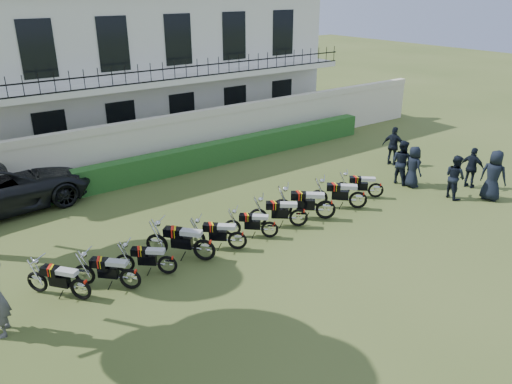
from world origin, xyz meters
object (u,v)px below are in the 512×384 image
motorcycle_0 (80,284)px  motorcycle_7 (326,205)px  motorcycle_4 (237,236)px  motorcycle_6 (299,213)px  officer_2 (472,168)px  motorcycle_9 (376,187)px  motorcycle_1 (130,274)px  motorcycle_5 (270,226)px  motorcycle_2 (167,260)px  officer_3 (413,167)px  officer_1 (455,177)px  officer_4 (402,162)px  officer_5 (394,146)px  motorcycle_8 (358,196)px  officer_0 (493,175)px

motorcycle_0 → motorcycle_7: size_ratio=0.90×
motorcycle_4 → motorcycle_6: size_ratio=0.91×
motorcycle_7 → officer_2: size_ratio=1.04×
motorcycle_4 → officer_2: bearing=-55.6°
motorcycle_9 → motorcycle_1: bearing=134.0°
motorcycle_4 → motorcycle_5: (1.24, 0.04, -0.03)m
motorcycle_2 → officer_3: 10.72m
motorcycle_9 → officer_1: bearing=-83.2°
motorcycle_1 → motorcycle_5: (4.67, 0.15, -0.03)m
motorcycle_0 → motorcycle_6: motorcycle_6 is taller
motorcycle_2 → officer_4: 10.68m
motorcycle_4 → officer_5: size_ratio=0.85×
motorcycle_7 → officer_4: (4.75, 0.72, 0.35)m
officer_1 → motorcycle_5: bearing=93.5°
officer_3 → officer_4: (-0.07, 0.51, 0.07)m
motorcycle_0 → officer_5: 14.63m
motorcycle_9 → officer_5: 4.09m
officer_4 → motorcycle_8: bearing=99.3°
motorcycle_2 → motorcycle_7: 5.89m
motorcycle_0 → officer_0: bearing=-48.3°
motorcycle_8 → motorcycle_9: 1.31m
motorcycle_0 → motorcycle_1: size_ratio=1.09×
motorcycle_2 → motorcycle_9: size_ratio=0.98×
officer_0 → officer_5: officer_0 is taller
motorcycle_4 → officer_4: bearing=-44.0°
motorcycle_5 → officer_3: (7.16, 0.16, 0.39)m
officer_0 → officer_2: officer_0 is taller
motorcycle_8 → motorcycle_6: bearing=129.9°
motorcycle_0 → motorcycle_6: (7.09, -0.07, 0.02)m
motorcycle_0 → officer_5: size_ratio=0.89×
motorcycle_7 → officer_2: (6.60, -1.19, 0.27)m
motorcycle_8 → officer_3: bearing=-42.2°
motorcycle_2 → officer_5: bearing=-38.5°
motorcycle_0 → officer_5: (14.46, 2.19, 0.38)m
motorcycle_2 → motorcycle_8: motorcycle_8 is taller
motorcycle_5 → motorcycle_6: 1.23m
motorcycle_5 → officer_4: size_ratio=0.75×
officer_2 → motorcycle_7: bearing=69.5°
officer_5 → motorcycle_5: bearing=85.6°
motorcycle_4 → officer_4: officer_4 is taller
motorcycle_5 → officer_3: bearing=-46.5°
motorcycle_0 → officer_2: bearing=-43.6°
motorcycle_0 → motorcycle_2: size_ratio=1.10×
motorcycle_2 → officer_0: size_ratio=0.73×
officer_0 → officer_2: 1.25m
motorcycle_7 → officer_2: bearing=-59.2°
motorcycle_6 → officer_3: size_ratio=0.96×
motorcycle_1 → officer_5: officer_5 is taller
motorcycle_4 → officer_0: size_ratio=0.76×
officer_0 → motorcycle_0: bearing=67.6°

